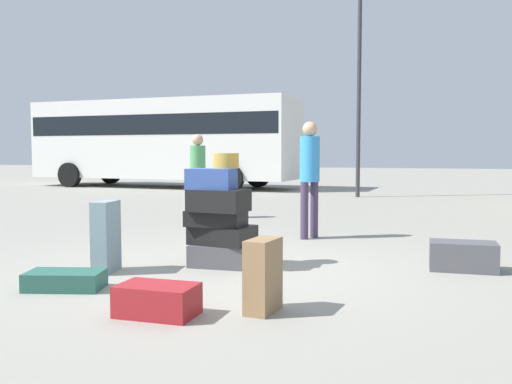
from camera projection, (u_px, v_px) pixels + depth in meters
ground_plane at (226, 269)px, 6.33m from camera, size 80.00×80.00×0.00m
suitcase_tower at (220, 221)px, 6.46m from camera, size 0.78×0.67×1.29m
suitcase_maroon_behind_tower at (157, 300)px, 4.53m from camera, size 0.63×0.40×0.25m
suitcase_slate_left_side at (106, 237)px, 6.16m from camera, size 0.24×0.42×0.78m
suitcase_brown_right_side at (263, 276)px, 4.62m from camera, size 0.24×0.40×0.60m
suitcase_charcoal_foreground_far at (463, 256)px, 6.26m from camera, size 0.72×0.42×0.32m
suitcase_teal_foreground_near at (65, 280)px, 5.41m from camera, size 0.79×0.55×0.17m
person_bearded_onlooker at (198, 168)px, 11.05m from camera, size 0.30×0.34×1.65m
person_tourist_with_camera at (310, 169)px, 8.50m from camera, size 0.30×0.31×1.76m
parked_bus at (163, 137)px, 20.75m from camera, size 10.14×3.32×3.15m
lamp_post at (359, 45)px, 16.04m from camera, size 0.36×0.36×6.71m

